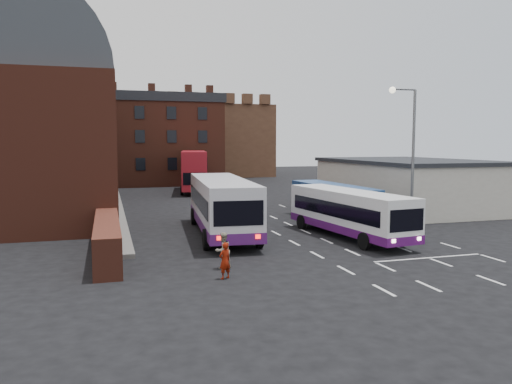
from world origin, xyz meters
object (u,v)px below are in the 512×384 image
object	(u,v)px
street_lamp	(409,145)
bus_white_inbound	(349,210)
pedestrian_red	(225,261)
pedestrian_beige	(223,251)
bus_red_double	(194,170)
bus_blue	(333,200)
bus_white_outbound	(222,202)

from	to	relation	value
street_lamp	bus_white_inbound	bearing A→B (deg)	-169.56
street_lamp	pedestrian_red	distance (m)	16.46
bus_white_inbound	street_lamp	bearing A→B (deg)	-176.06
street_lamp	pedestrian_beige	world-z (taller)	street_lamp
pedestrian_red	bus_red_double	bearing A→B (deg)	-122.55
pedestrian_red	pedestrian_beige	bearing A→B (deg)	-125.17
bus_blue	bus_white_inbound	bearing A→B (deg)	70.77
bus_red_double	pedestrian_beige	world-z (taller)	bus_red_double
bus_white_inbound	pedestrian_beige	world-z (taller)	bus_white_inbound
pedestrian_beige	bus_red_double	bearing A→B (deg)	-121.37
bus_white_outbound	pedestrian_red	size ratio (longest dim) A/B	8.32
bus_white_inbound	pedestrian_red	bearing A→B (deg)	29.99
bus_red_double	pedestrian_red	bearing A→B (deg)	91.49
bus_white_outbound	bus_white_inbound	bearing A→B (deg)	-20.21
street_lamp	pedestrian_beige	size ratio (longest dim) A/B	5.53
street_lamp	bus_red_double	bearing A→B (deg)	106.26
bus_white_outbound	bus_white_inbound	world-z (taller)	bus_white_outbound
bus_blue	street_lamp	world-z (taller)	street_lamp
bus_white_inbound	bus_white_outbound	bearing A→B (deg)	-31.80
bus_blue	pedestrian_red	bearing A→B (deg)	46.94
bus_white_outbound	bus_red_double	size ratio (longest dim) A/B	1.06
bus_blue	bus_red_double	bearing A→B (deg)	-78.81
street_lamp	bus_blue	bearing A→B (deg)	118.37
pedestrian_red	pedestrian_beige	xyz separation A→B (m)	(0.31, 1.69, 0.06)
bus_red_double	street_lamp	bearing A→B (deg)	115.45
bus_white_outbound	pedestrian_beige	world-z (taller)	bus_white_outbound
bus_red_double	pedestrian_beige	size ratio (longest dim) A/B	7.31
street_lamp	bus_white_outbound	bearing A→B (deg)	167.97
pedestrian_red	pedestrian_beige	distance (m)	1.72
bus_blue	street_lamp	distance (m)	7.04
bus_white_outbound	bus_red_double	world-z (taller)	bus_red_double
bus_white_inbound	street_lamp	xyz separation A→B (m)	(4.59, 0.85, 3.85)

